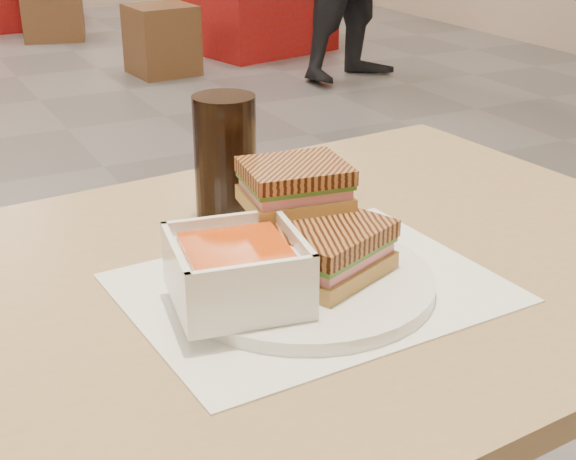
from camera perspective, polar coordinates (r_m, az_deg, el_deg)
name	(u,v)px	position (r m, az deg, el deg)	size (l,w,h in m)	color
main_table	(210,382)	(0.93, -5.36, -10.36)	(1.26, 0.80, 0.75)	#A27B53
tray_liner	(312,288)	(0.87, 1.64, -4.00)	(0.39, 0.31, 0.00)	white
plate	(305,282)	(0.86, 1.15, -3.60)	(0.27, 0.27, 0.01)	white
soup_bowl	(237,273)	(0.80, -3.52, -2.98)	(0.14, 0.14, 0.07)	white
panini_lower	(327,249)	(0.86, 2.72, -1.33)	(0.15, 0.14, 0.05)	#AA8044
panini_upper	(295,185)	(0.89, 0.48, 3.11)	(0.12, 0.11, 0.05)	#AA8044
cola_glass	(225,162)	(1.00, -4.32, 4.72)	(0.08, 0.08, 0.16)	black
bg_chair_1l	(162,40)	(5.21, -8.68, 12.81)	(0.39, 0.39, 0.41)	brown
bg_chair_1r	(287,15)	(5.97, -0.06, 14.60)	(0.45, 0.45, 0.45)	brown
bg_chair_2r	(53,6)	(6.51, -15.89, 14.59)	(0.52, 0.52, 0.47)	brown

